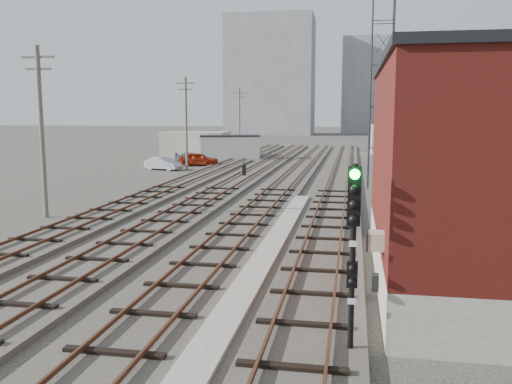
% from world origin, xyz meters
% --- Properties ---
extents(ground, '(320.00, 320.00, 0.00)m').
position_xyz_m(ground, '(0.00, 60.00, 0.00)').
color(ground, '#282621').
rests_on(ground, ground).
extents(track_right, '(3.20, 90.00, 0.39)m').
position_xyz_m(track_right, '(2.50, 39.00, 0.11)').
color(track_right, '#332D28').
rests_on(track_right, ground).
extents(track_mid_right, '(3.20, 90.00, 0.39)m').
position_xyz_m(track_mid_right, '(-1.50, 39.00, 0.11)').
color(track_mid_right, '#332D28').
rests_on(track_mid_right, ground).
extents(track_mid_left, '(3.20, 90.00, 0.39)m').
position_xyz_m(track_mid_left, '(-5.50, 39.00, 0.11)').
color(track_mid_left, '#332D28').
rests_on(track_mid_left, ground).
extents(track_left, '(3.20, 90.00, 0.39)m').
position_xyz_m(track_left, '(-9.50, 39.00, 0.11)').
color(track_left, '#332D28').
rests_on(track_left, ground).
extents(platform_curb, '(0.90, 28.00, 0.26)m').
position_xyz_m(platform_curb, '(0.50, 14.00, 0.13)').
color(platform_curb, gray).
rests_on(platform_curb, ground).
extents(brick_building, '(6.54, 12.20, 7.22)m').
position_xyz_m(brick_building, '(7.50, 12.00, 3.63)').
color(brick_building, gray).
rests_on(brick_building, ground).
extents(lattice_tower, '(1.60, 1.60, 15.00)m').
position_xyz_m(lattice_tower, '(5.50, 35.00, 7.50)').
color(lattice_tower, black).
rests_on(lattice_tower, ground).
extents(utility_pole_left_a, '(1.80, 0.24, 9.00)m').
position_xyz_m(utility_pole_left_a, '(-12.50, 20.00, 4.80)').
color(utility_pole_left_a, '#595147').
rests_on(utility_pole_left_a, ground).
extents(utility_pole_left_b, '(1.80, 0.24, 9.00)m').
position_xyz_m(utility_pole_left_b, '(-12.50, 45.00, 4.80)').
color(utility_pole_left_b, '#595147').
rests_on(utility_pole_left_b, ground).
extents(utility_pole_left_c, '(1.80, 0.24, 9.00)m').
position_xyz_m(utility_pole_left_c, '(-12.50, 70.00, 4.80)').
color(utility_pole_left_c, '#595147').
rests_on(utility_pole_left_c, ground).
extents(utility_pole_right_a, '(1.80, 0.24, 9.00)m').
position_xyz_m(utility_pole_right_a, '(6.50, 28.00, 4.80)').
color(utility_pole_right_a, '#595147').
rests_on(utility_pole_right_a, ground).
extents(utility_pole_right_b, '(1.80, 0.24, 9.00)m').
position_xyz_m(utility_pole_right_b, '(6.50, 58.00, 4.80)').
color(utility_pole_right_b, '#595147').
rests_on(utility_pole_right_b, ground).
extents(apartment_left, '(22.00, 14.00, 30.00)m').
position_xyz_m(apartment_left, '(-18.00, 135.00, 15.00)').
color(apartment_left, gray).
rests_on(apartment_left, ground).
extents(apartment_right, '(16.00, 12.00, 26.00)m').
position_xyz_m(apartment_right, '(8.00, 150.00, 13.00)').
color(apartment_right, gray).
rests_on(apartment_right, ground).
extents(shed_left, '(8.00, 5.00, 3.20)m').
position_xyz_m(shed_left, '(-16.00, 60.00, 1.60)').
color(shed_left, gray).
rests_on(shed_left, ground).
extents(shed_right, '(6.00, 6.00, 4.00)m').
position_xyz_m(shed_right, '(9.00, 70.00, 2.00)').
color(shed_right, gray).
rests_on(shed_right, ground).
extents(signal_mast, '(0.40, 0.42, 4.45)m').
position_xyz_m(signal_mast, '(3.70, 5.86, 2.67)').
color(signal_mast, gray).
rests_on(signal_mast, ground).
extents(switch_stand, '(0.40, 0.40, 1.35)m').
position_xyz_m(switch_stand, '(-5.66, 39.57, 0.64)').
color(switch_stand, black).
rests_on(switch_stand, ground).
extents(site_trailer, '(7.60, 4.79, 2.97)m').
position_xyz_m(site_trailer, '(-10.77, 56.41, 1.50)').
color(site_trailer, white).
rests_on(site_trailer, ground).
extents(car_red, '(4.38, 2.33, 1.42)m').
position_xyz_m(car_red, '(-12.48, 49.12, 0.71)').
color(car_red, maroon).
rests_on(car_red, ground).
extents(car_silver, '(3.98, 2.33, 1.24)m').
position_xyz_m(car_silver, '(-14.72, 44.36, 0.62)').
color(car_silver, '#ABAEB3').
rests_on(car_silver, ground).
extents(car_grey, '(4.26, 2.12, 1.19)m').
position_xyz_m(car_grey, '(-13.89, 51.60, 0.59)').
color(car_grey, slate).
rests_on(car_grey, ground).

